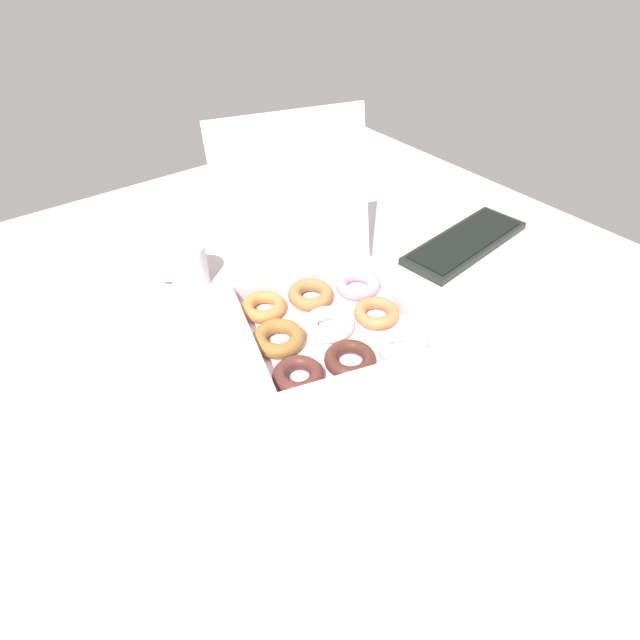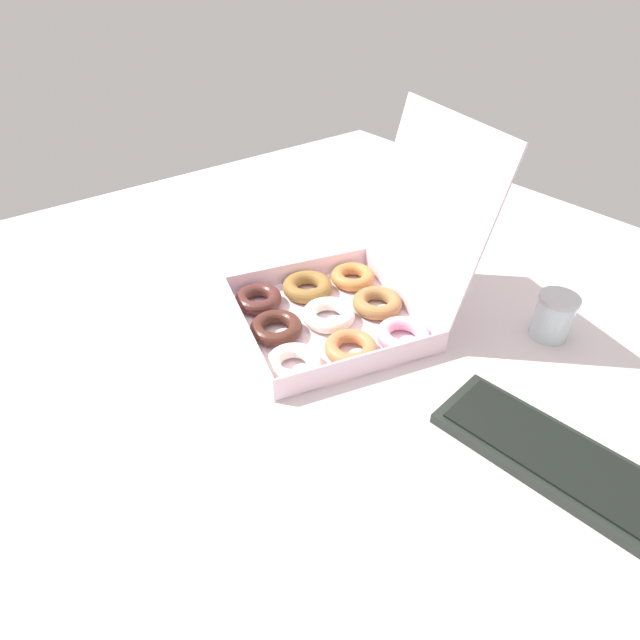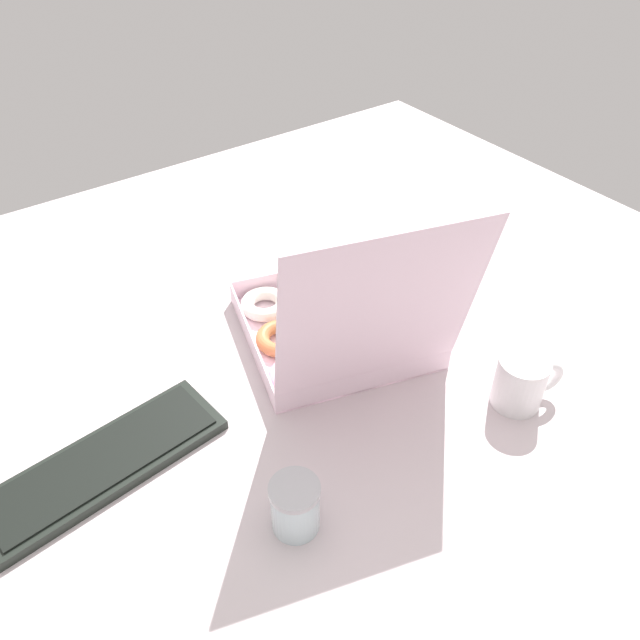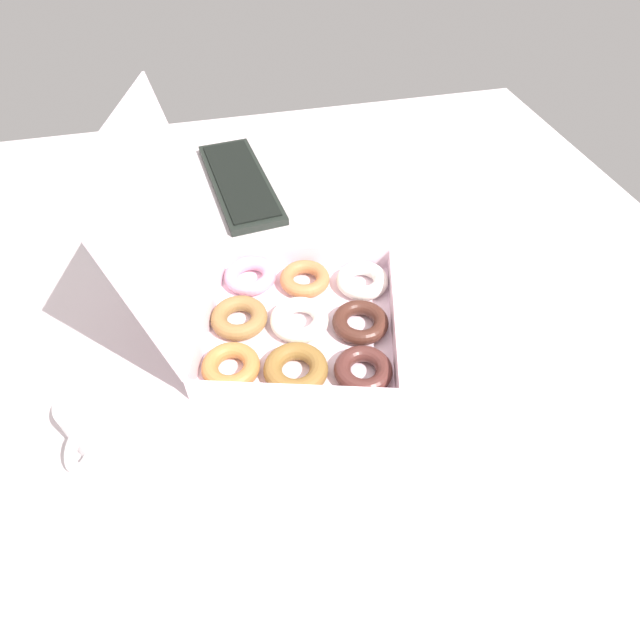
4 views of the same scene
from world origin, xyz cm
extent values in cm
cube|color=silver|center=(0.00, 0.00, -1.00)|extent=(180.00, 180.00, 2.00)
cube|color=white|center=(3.15, -3.11, 0.20)|extent=(42.14, 42.14, 0.40)
cube|color=white|center=(-13.00, 1.56, 2.76)|extent=(9.84, 32.80, 4.73)
cube|color=white|center=(19.30, -7.79, 2.76)|extent=(9.84, 32.80, 4.73)
cube|color=white|center=(-1.52, -19.26, 2.76)|extent=(32.03, 9.62, 4.73)
cube|color=white|center=(7.83, 13.04, 2.76)|extent=(32.03, 9.62, 4.73)
cube|color=white|center=(8.92, 16.81, 21.73)|extent=(34.87, 17.00, 33.29)
torus|color=#522823|center=(-10.51, -10.90, 1.88)|extent=(11.68, 11.68, 2.87)
torus|color=#4A261C|center=(0.09, -13.53, 1.88)|extent=(13.92, 13.92, 2.75)
torus|color=white|center=(10.57, -17.02, 1.88)|extent=(12.43, 12.43, 2.87)
torus|color=olive|center=(-7.69, -0.16, 1.88)|extent=(14.82, 14.82, 3.14)
torus|color=white|center=(3.10, -2.85, 1.88)|extent=(15.14, 15.14, 2.92)
torus|color=#BC7342|center=(13.64, -6.14, 1.88)|extent=(13.05, 13.05, 2.72)
torus|color=#B9743A|center=(-4.64, 10.52, 1.88)|extent=(12.69, 12.69, 2.85)
torus|color=olive|center=(6.20, 7.76, 1.88)|extent=(14.33, 14.33, 2.99)
torus|color=pink|center=(16.99, 4.19, 1.88)|extent=(12.91, 12.91, 2.77)
cube|color=black|center=(52.59, 1.90, 0.90)|extent=(40.34, 17.54, 1.80)
cube|color=black|center=(52.59, 1.90, 2.00)|extent=(36.99, 15.08, 0.40)
cylinder|color=white|center=(-12.27, 30.66, 4.97)|extent=(8.80, 8.80, 9.95)
torus|color=white|center=(-16.66, 32.39, 4.97)|extent=(7.24, 4.10, 7.15)
cylinder|color=black|center=(-12.27, 30.66, 8.16)|extent=(7.75, 7.75, 0.60)
cylinder|color=silver|center=(33.27, 28.32, 4.11)|extent=(7.13, 7.13, 8.22)
cylinder|color=#B2B2B7|center=(33.27, 28.32, 8.72)|extent=(7.49, 7.49, 1.00)
camera|label=1|loc=(-46.32, -64.54, 70.95)|focal=28.00mm
camera|label=2|loc=(65.32, -54.51, 61.95)|focal=28.00mm
camera|label=3|loc=(60.16, 72.10, 83.33)|focal=35.00mm
camera|label=4|loc=(-57.50, 7.67, 68.87)|focal=28.00mm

